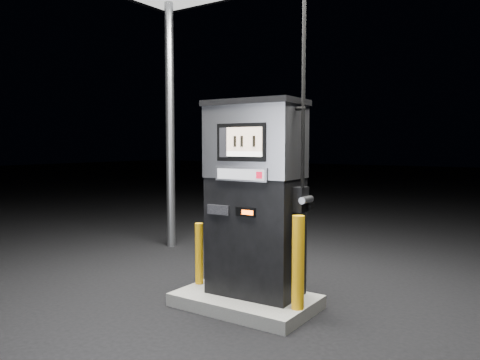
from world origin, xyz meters
The scene contains 5 objects.
ground centered at (0.00, 0.00, 0.00)m, with size 80.00×80.00×0.00m, color black.
pump_island centered at (0.00, 0.00, 0.07)m, with size 1.60×1.00×0.15m, color #605F5B.
fuel_dispenser centered at (0.07, 0.10, 1.31)m, with size 1.25×0.71×4.70m.
bollard_left centered at (-0.73, 0.04, 0.54)m, with size 0.10×0.10×0.77m, color #FFB00E.
bollard_right centered at (0.73, -0.09, 0.65)m, with size 0.13×0.13×1.01m, color #FFB00E.
Camera 1 is at (2.95, -4.49, 1.90)m, focal length 35.00 mm.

